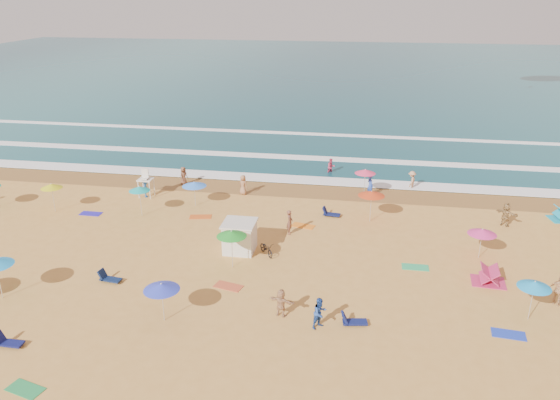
# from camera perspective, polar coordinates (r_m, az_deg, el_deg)

# --- Properties ---
(ground) EXTENTS (220.00, 220.00, 0.00)m
(ground) POSITION_cam_1_polar(r_m,az_deg,el_deg) (37.44, -2.66, -5.38)
(ground) COLOR gold
(ground) RESTS_ON ground
(ocean) EXTENTS (220.00, 140.00, 0.18)m
(ocean) POSITION_cam_1_polar(r_m,az_deg,el_deg) (118.08, 6.02, 13.07)
(ocean) COLOR #0C4756
(ocean) RESTS_ON ground
(wet_sand) EXTENTS (220.00, 220.00, 0.00)m
(wet_sand) POSITION_cam_1_polar(r_m,az_deg,el_deg) (48.72, 0.38, 1.17)
(wet_sand) COLOR olive
(wet_sand) RESTS_ON ground
(surf_foam) EXTENTS (200.00, 18.70, 0.05)m
(surf_foam) POSITION_cam_1_polar(r_m,az_deg,el_deg) (56.96, 1.79, 4.28)
(surf_foam) COLOR white
(surf_foam) RESTS_ON ground
(cabana) EXTENTS (2.00, 2.00, 2.00)m
(cabana) POSITION_cam_1_polar(r_m,az_deg,el_deg) (37.16, -4.23, -3.91)
(cabana) COLOR silver
(cabana) RESTS_ON ground
(cabana_roof) EXTENTS (2.20, 2.20, 0.12)m
(cabana_roof) POSITION_cam_1_polar(r_m,az_deg,el_deg) (36.73, -4.28, -2.42)
(cabana_roof) COLOR silver
(cabana_roof) RESTS_ON cabana
(bicycle) EXTENTS (1.52, 1.73, 0.90)m
(bicycle) POSITION_cam_1_polar(r_m,az_deg,el_deg) (36.77, -1.43, -5.10)
(bicycle) COLOR black
(bicycle) RESTS_ON ground
(lifeguard_stand) EXTENTS (1.20, 1.20, 2.10)m
(lifeguard_stand) POSITION_cam_1_polar(r_m,az_deg,el_deg) (48.06, -13.81, 1.56)
(lifeguard_stand) COLOR white
(lifeguard_stand) RESTS_ON ground
(beach_umbrellas) EXTENTS (48.83, 23.49, 0.81)m
(beach_umbrellas) POSITION_cam_1_polar(r_m,az_deg,el_deg) (36.74, -0.43, -2.20)
(beach_umbrellas) COLOR yellow
(beach_umbrellas) RESTS_ON ground
(loungers) EXTENTS (56.85, 19.94, 0.34)m
(loungers) POSITION_cam_1_polar(r_m,az_deg,el_deg) (32.71, 5.41, -9.37)
(loungers) COLOR #0F1D4C
(loungers) RESTS_ON ground
(towels) EXTENTS (46.02, 21.94, 0.03)m
(towels) POSITION_cam_1_polar(r_m,az_deg,el_deg) (34.76, 1.23, -7.57)
(towels) COLOR #C84719
(towels) RESTS_ON ground
(popup_tents) EXTENTS (9.70, 12.87, 1.20)m
(popup_tents) POSITION_cam_1_polar(r_m,az_deg,el_deg) (41.51, 24.76, -3.75)
(popup_tents) COLOR #C72C61
(popup_tents) RESTS_ON ground
(beachgoers) EXTENTS (44.14, 28.36, 2.13)m
(beachgoers) POSITION_cam_1_polar(r_m,az_deg,el_deg) (40.67, 0.27, -1.81)
(beachgoers) COLOR tan
(beachgoers) RESTS_ON ground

